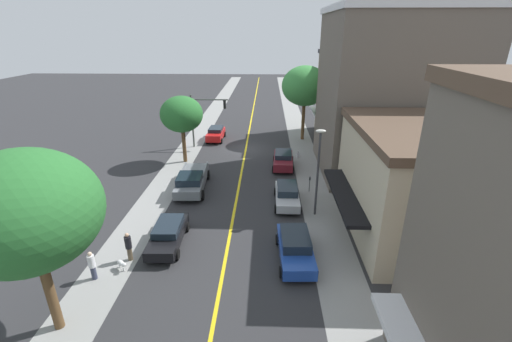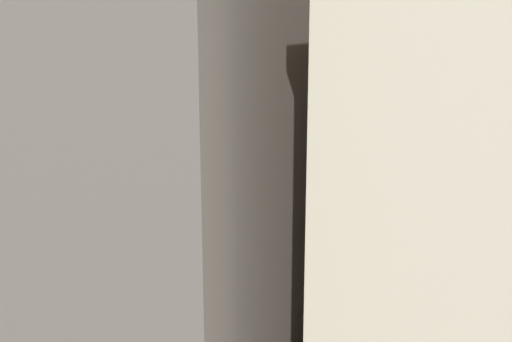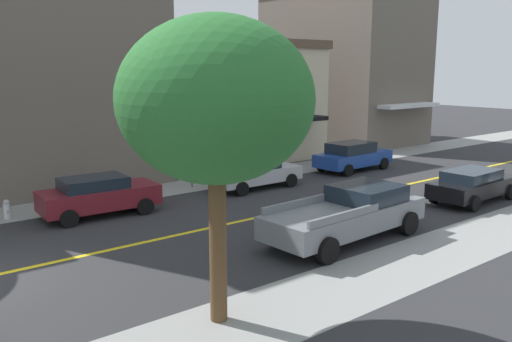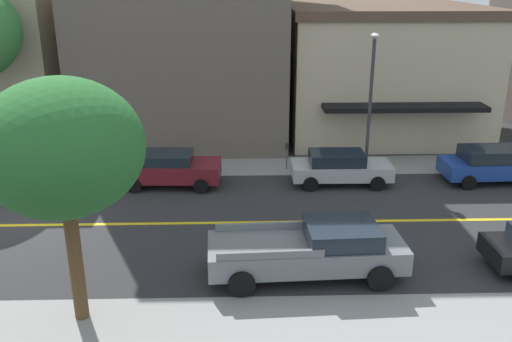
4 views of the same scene
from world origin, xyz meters
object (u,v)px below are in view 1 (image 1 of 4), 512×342
Objects in this scene: red_sedan_right_curb at (216,133)px; traffic_light_mast at (203,113)px; street_lamp at (318,164)px; street_tree_left_far at (305,86)px; street_tree_right_corner at (27,211)px; blue_sedan_left_curb at (295,247)px; small_dog at (122,264)px; parking_meter at (310,182)px; silver_sedan_left_curb at (287,194)px; grey_pickup_truck at (192,180)px; street_tree_left_near at (182,114)px; black_sedan_right_curb at (168,233)px; fire_hydrant at (298,154)px; pedestrian_white_shirt at (92,265)px; maroon_sedan_left_curb at (283,159)px; pedestrian_black_shirt at (129,246)px.

traffic_light_mast is at bearing -16.85° from red_sedan_right_curb.
red_sedan_right_curb is at bearing -61.39° from street_lamp.
street_tree_left_far is 18.72m from street_lamp.
blue_sedan_left_curb is (-10.99, -5.33, -5.13)m from street_tree_right_corner.
traffic_light_mast is 22.12m from small_dog.
parking_meter is 0.29× the size of silver_sedan_left_curb.
grey_pickup_truck is at bearing 1.55° from red_sedan_right_curb.
street_tree_left_near reaches higher than black_sedan_right_curb.
street_tree_right_corner reaches higher than black_sedan_right_curb.
street_tree_right_corner reaches higher than blue_sedan_left_curb.
street_tree_left_far reaches higher than street_tree_left_near.
street_lamp is at bearing -140.33° from street_tree_right_corner.
street_tree_right_corner reaches higher than street_tree_left_near.
black_sedan_right_curb is (9.38, 16.03, 0.37)m from fire_hydrant.
street_tree_left_near is 17.61m from small_dog.
parking_meter is 16.99m from pedestrian_white_shirt.
grey_pickup_truck is 3.58× the size of pedestrian_white_shirt.
pedestrian_black_shirt is (9.47, 14.86, 0.15)m from maroon_sedan_left_curb.
black_sedan_right_curb is at bearing -87.01° from traffic_light_mast.
street_tree_left_near is 12.53m from fire_hydrant.
silver_sedan_left_curb is at bearing 178.65° from blue_sedan_left_curb.
maroon_sedan_left_curb is 14.44m from blue_sedan_left_curb.
red_sedan_right_curb is at bearing -135.40° from maroon_sedan_left_curb.
black_sedan_right_curb is (9.62, 7.84, -0.12)m from parking_meter.
fire_hydrant is 0.17× the size of silver_sedan_left_curb.
pedestrian_white_shirt is at bearing -30.35° from maroon_sedan_left_curb.
street_tree_left_near is 3.87× the size of pedestrian_white_shirt.
traffic_light_mast is (10.63, -11.37, 3.03)m from parking_meter.
pedestrian_black_shirt is (-1.41, -4.90, -4.99)m from street_tree_right_corner.
small_dog is at bearing 58.75° from fire_hydrant.
red_sedan_right_curb is at bearing -154.20° from silver_sedan_left_curb.
fire_hydrant is 0.43× the size of pedestrian_white_shirt.
street_tree_left_far is at bearing -78.97° from pedestrian_white_shirt.
street_tree_left_far is at bearing 166.59° from maroon_sedan_left_curb.
traffic_light_mast reaches higher than fire_hydrant.
street_tree_right_corner is 19.99m from parking_meter.
parking_meter is 9.30m from blue_sedan_left_curb.
grey_pickup_truck is at bearing -141.41° from blue_sedan_left_curb.
traffic_light_mast is at bearing -56.82° from pedestrian_white_shirt.
street_tree_left_near is at bearing -165.26° from grey_pickup_truck.
red_sedan_right_curb is at bearing -58.24° from pedestrian_white_shirt.
street_lamp is at bearing 65.85° from grey_pickup_truck.
street_tree_left_far is 11.93m from red_sedan_right_curb.
parking_meter is at bearing 36.35° from red_sedan_right_curb.
street_tree_right_corner is (1.01, 21.03, 1.09)m from street_tree_left_near.
grey_pickup_truck is (7.90, -9.12, 0.06)m from blue_sedan_left_curb.
street_tree_left_far is 27.71m from pedestrian_black_shirt.
grey_pickup_truck is at bearing 127.55° from pedestrian_black_shirt.
red_sedan_right_curb reaches higher than maroon_sedan_left_curb.
traffic_light_mast is at bearing -122.12° from maroon_sedan_left_curb.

